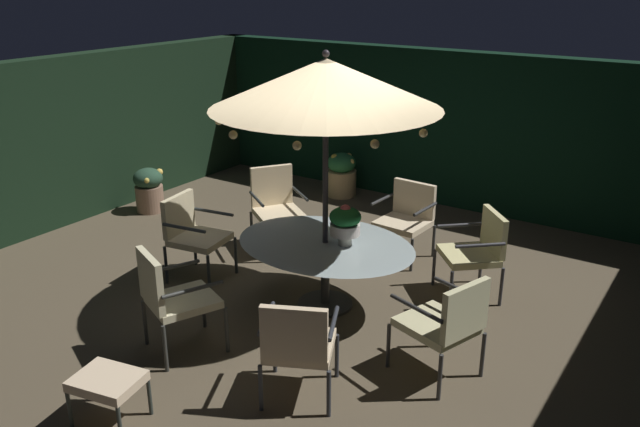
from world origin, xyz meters
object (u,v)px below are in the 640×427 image
at_px(patio_chair_southeast, 192,231).
at_px(patio_chair_west, 447,321).
at_px(patio_chair_north, 478,247).
at_px(potted_plant_right_far, 341,174).
at_px(ottoman_footrest, 107,383).
at_px(patio_chair_south, 171,294).
at_px(patio_chair_east, 276,203).
at_px(potted_plant_back_left, 149,189).
at_px(patio_umbrella, 326,84).
at_px(patio_chair_southwest, 298,342).
at_px(centerpiece_planter, 345,222).
at_px(patio_chair_northeast, 407,215).
at_px(patio_dining_table, 325,252).

distance_m(patio_chair_southeast, patio_chair_west, 3.17).
height_order(patio_chair_north, potted_plant_right_far, patio_chair_north).
distance_m(patio_chair_southeast, ottoman_footrest, 2.57).
bearing_deg(patio_chair_north, patio_chair_southeast, -154.29).
relative_size(patio_chair_southeast, patio_chair_south, 0.95).
bearing_deg(patio_chair_east, potted_plant_back_left, 179.08).
bearing_deg(patio_chair_southeast, potted_plant_back_left, 149.36).
bearing_deg(patio_umbrella, ottoman_footrest, -97.91).
bearing_deg(patio_chair_west, patio_chair_east, 153.46).
relative_size(patio_chair_southwest, patio_chair_west, 0.98).
relative_size(patio_chair_southeast, patio_chair_west, 1.01).
bearing_deg(centerpiece_planter, patio_chair_west, -23.08).
height_order(patio_umbrella, patio_chair_northeast, patio_umbrella).
bearing_deg(patio_chair_west, potted_plant_right_far, 132.31).
bearing_deg(patio_chair_southwest, ottoman_footrest, -135.92).
bearing_deg(patio_chair_southwest, patio_umbrella, 115.76).
bearing_deg(ottoman_footrest, patio_chair_north, 66.60).
height_order(patio_umbrella, potted_plant_right_far, patio_umbrella).
xyz_separation_m(patio_chair_southwest, potted_plant_right_far, (-2.46, 4.58, -0.20)).
xyz_separation_m(patio_umbrella, patio_chair_east, (-1.34, 0.93, -1.71)).
distance_m(patio_umbrella, patio_chair_west, 2.39).
distance_m(patio_chair_north, patio_chair_southwest, 2.61).
bearing_deg(patio_chair_west, potted_plant_back_left, 164.18).
bearing_deg(patio_dining_table, patio_chair_north, 42.27).
bearing_deg(potted_plant_right_far, ottoman_footrest, -75.89).
bearing_deg(patio_chair_north, patio_chair_east, -176.40).
xyz_separation_m(patio_chair_northeast, potted_plant_back_left, (-3.80, -0.65, -0.19)).
xyz_separation_m(centerpiece_planter, potted_plant_right_far, (-1.94, 3.05, -0.61)).
bearing_deg(potted_plant_back_left, patio_chair_southeast, -30.64).
height_order(centerpiece_planter, potted_plant_back_left, centerpiece_planter).
distance_m(patio_dining_table, centerpiece_planter, 0.40).
bearing_deg(patio_chair_west, centerpiece_planter, 156.92).
distance_m(patio_chair_east, patio_chair_southeast, 1.22).
bearing_deg(patio_chair_east, patio_chair_southeast, -102.44).
height_order(patio_dining_table, potted_plant_back_left, patio_dining_table).
relative_size(patio_dining_table, patio_chair_north, 2.03).
bearing_deg(potted_plant_right_far, patio_chair_southeast, -87.53).
height_order(patio_dining_table, patio_chair_southwest, patio_chair_southwest).
bearing_deg(patio_dining_table, potted_plant_right_far, 119.36).
xyz_separation_m(patio_chair_southeast, ottoman_footrest, (1.26, -2.22, -0.22)).
bearing_deg(potted_plant_right_far, patio_chair_north, -34.38).
bearing_deg(ottoman_footrest, patio_chair_northeast, 83.65).
distance_m(patio_chair_north, potted_plant_back_left, 4.89).
bearing_deg(patio_chair_southwest, patio_chair_southeast, 152.49).
distance_m(patio_chair_west, potted_plant_back_left, 5.44).
height_order(patio_chair_southeast, ottoman_footrest, patio_chair_southeast).
height_order(patio_dining_table, patio_umbrella, patio_umbrella).
distance_m(patio_dining_table, patio_chair_west, 1.63).
xyz_separation_m(patio_umbrella, potted_plant_back_left, (-3.68, 0.97, -1.96)).
distance_m(patio_umbrella, patio_chair_southeast, 2.38).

